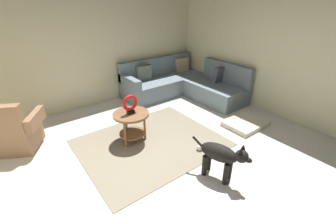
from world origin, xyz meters
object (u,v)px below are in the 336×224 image
object	(u,v)px
side_table	(131,120)
dog_bed_mat	(246,123)
sectional_couch	(183,85)
torus_sculpture	(130,104)
dog	(222,155)
dog_toy_ball	(200,148)
armchair	(14,132)

from	to	relation	value
side_table	dog_bed_mat	size ratio (longest dim) A/B	0.75
sectional_couch	torus_sculpture	bearing A→B (deg)	-152.69
side_table	dog	bearing A→B (deg)	-71.92
sectional_couch	side_table	world-z (taller)	sectional_couch
torus_sculpture	side_table	bearing A→B (deg)	91.79
torus_sculpture	dog_toy_ball	distance (m)	1.35
torus_sculpture	dog	world-z (taller)	torus_sculpture
armchair	dog_toy_ball	distance (m)	3.01
dog_bed_mat	dog_toy_ball	xyz separation A→B (m)	(-1.30, -0.05, 0.01)
side_table	torus_sculpture	bearing A→B (deg)	-88.21
armchair	dog_bed_mat	size ratio (longest dim) A/B	1.24
armchair	dog_bed_mat	bearing A→B (deg)	3.12
armchair	dog_bed_mat	xyz separation A→B (m)	(3.66, -1.80, -0.28)
armchair	side_table	world-z (taller)	armchair
dog	torus_sculpture	bearing A→B (deg)	-89.47
dog	dog_toy_ball	world-z (taller)	dog
side_table	dog	world-z (taller)	dog
side_table	dog	distance (m)	1.62
side_table	torus_sculpture	xyz separation A→B (m)	(0.00, -0.00, 0.29)
dog_toy_ball	side_table	bearing A→B (deg)	128.33
dog_bed_mat	torus_sculpture	bearing A→B (deg)	156.66
torus_sculpture	sectional_couch	bearing A→B (deg)	27.31
dog_bed_mat	armchair	bearing A→B (deg)	153.80
armchair	dog_toy_ball	xyz separation A→B (m)	(2.36, -1.85, -0.27)
armchair	dog	size ratio (longest dim) A/B	1.20
dog	side_table	bearing A→B (deg)	-89.47
side_table	dog_bed_mat	distance (m)	2.25
sectional_couch	torus_sculpture	size ratio (longest dim) A/B	6.90
torus_sculpture	dog_bed_mat	distance (m)	2.31
sectional_couch	torus_sculpture	xyz separation A→B (m)	(-2.05, -1.06, 0.42)
dog_toy_ball	torus_sculpture	bearing A→B (deg)	128.33
side_table	dog_toy_ball	world-z (taller)	side_table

